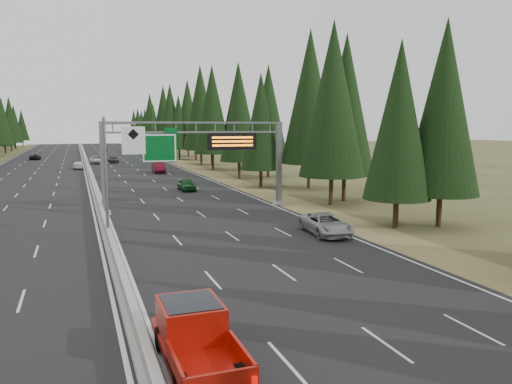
% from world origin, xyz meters
% --- Properties ---
extents(road, '(32.00, 260.00, 0.08)m').
position_xyz_m(road, '(0.00, 80.00, 0.04)').
color(road, black).
rests_on(road, ground).
extents(shoulder_right, '(3.60, 260.00, 0.06)m').
position_xyz_m(shoulder_right, '(17.80, 80.00, 0.03)').
color(shoulder_right, olive).
rests_on(shoulder_right, ground).
extents(median_barrier, '(0.70, 260.00, 0.85)m').
position_xyz_m(median_barrier, '(0.00, 80.00, 0.41)').
color(median_barrier, '#989792').
rests_on(median_barrier, road).
extents(sign_gantry, '(16.75, 0.98, 7.80)m').
position_xyz_m(sign_gantry, '(8.92, 34.88, 5.27)').
color(sign_gantry, slate).
rests_on(sign_gantry, road).
extents(hov_sign_pole, '(2.80, 0.50, 8.00)m').
position_xyz_m(hov_sign_pole, '(0.58, 24.97, 4.72)').
color(hov_sign_pole, slate).
rests_on(hov_sign_pole, road).
extents(tree_row_right, '(11.47, 243.30, 18.96)m').
position_xyz_m(tree_row_right, '(22.12, 69.74, 9.46)').
color(tree_row_right, black).
rests_on(tree_row_right, ground).
extents(silver_minivan, '(2.79, 5.32, 1.43)m').
position_xyz_m(silver_minivan, '(14.28, 21.80, 0.79)').
color(silver_minivan, '#9A9A9E').
rests_on(silver_minivan, road).
extents(red_pickup, '(2.03, 5.68, 1.85)m').
position_xyz_m(red_pickup, '(1.50, 6.46, 1.11)').
color(red_pickup, black).
rests_on(red_pickup, road).
extents(car_ahead_green, '(1.65, 4.06, 1.38)m').
position_xyz_m(car_ahead_green, '(10.12, 48.12, 0.77)').
color(car_ahead_green, '#114B1D').
rests_on(car_ahead_green, road).
extents(car_ahead_dkred, '(1.86, 4.95, 1.62)m').
position_xyz_m(car_ahead_dkred, '(10.52, 71.37, 0.89)').
color(car_ahead_dkred, '#5D0D1A').
rests_on(car_ahead_dkred, road).
extents(car_ahead_dkgrey, '(1.92, 4.48, 1.28)m').
position_xyz_m(car_ahead_dkgrey, '(5.28, 95.51, 0.72)').
color(car_ahead_dkgrey, black).
rests_on(car_ahead_dkgrey, road).
extents(car_ahead_white, '(2.42, 5.23, 1.45)m').
position_xyz_m(car_ahead_white, '(1.99, 95.40, 0.81)').
color(car_ahead_white, silver).
rests_on(car_ahead_white, road).
extents(car_ahead_far, '(1.90, 4.13, 1.37)m').
position_xyz_m(car_ahead_far, '(6.24, 146.00, 0.77)').
color(car_ahead_far, black).
rests_on(car_ahead_far, road).
extents(car_onc_white, '(1.80, 4.17, 1.40)m').
position_xyz_m(car_onc_white, '(-1.50, 82.65, 0.78)').
color(car_onc_white, silver).
rests_on(car_onc_white, road).
extents(car_onc_far, '(2.21, 4.78, 1.33)m').
position_xyz_m(car_onc_far, '(-10.23, 111.34, 0.74)').
color(car_onc_far, black).
rests_on(car_onc_far, road).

